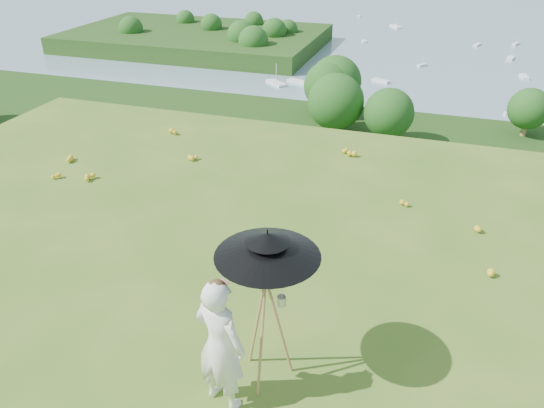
% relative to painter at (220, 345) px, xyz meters
% --- Properties ---
extents(ground, '(14.00, 14.00, 0.00)m').
position_rel_painter_xyz_m(ground, '(-1.98, 1.80, -0.84)').
color(ground, '#416B1E').
rests_on(ground, ground).
extents(forest_slope, '(140.00, 56.00, 22.00)m').
position_rel_painter_xyz_m(forest_slope, '(-1.98, 36.80, -29.84)').
color(forest_slope, '#16360E').
rests_on(forest_slope, bay_water).
extents(shoreline_tier, '(170.00, 28.00, 8.00)m').
position_rel_painter_xyz_m(shoreline_tier, '(-1.98, 76.80, -36.84)').
color(shoreline_tier, slate).
rests_on(shoreline_tier, bay_water).
extents(bay_water, '(700.00, 700.00, 0.00)m').
position_rel_painter_xyz_m(bay_water, '(-1.98, 241.80, -34.84)').
color(bay_water, gray).
rests_on(bay_water, ground).
extents(peninsula, '(90.00, 60.00, 12.00)m').
position_rel_painter_xyz_m(peninsula, '(-76.98, 156.80, -29.84)').
color(peninsula, '#16360E').
rests_on(peninsula, bay_water).
extents(slope_trees, '(110.00, 50.00, 6.00)m').
position_rel_painter_xyz_m(slope_trees, '(-1.98, 36.80, -15.84)').
color(slope_trees, '#225419').
rests_on(slope_trees, forest_slope).
extents(harbor_town, '(110.00, 22.00, 5.00)m').
position_rel_painter_xyz_m(harbor_town, '(-1.98, 76.80, -30.34)').
color(harbor_town, silver).
rests_on(harbor_town, shoreline_tier).
extents(moored_boats, '(140.00, 140.00, 0.70)m').
position_rel_painter_xyz_m(moored_boats, '(-14.48, 162.80, -34.49)').
color(moored_boats, white).
rests_on(moored_boats, bay_water).
extents(wildflowers, '(10.00, 10.50, 0.12)m').
position_rel_painter_xyz_m(wildflowers, '(-1.98, 2.05, -0.78)').
color(wildflowers, gold).
rests_on(wildflowers, ground).
extents(painter, '(0.70, 0.55, 1.68)m').
position_rel_painter_xyz_m(painter, '(0.00, 0.00, 0.00)').
color(painter, white).
rests_on(painter, ground).
extents(field_easel, '(0.83, 0.83, 1.75)m').
position_rel_painter_xyz_m(field_easel, '(0.34, 0.51, 0.04)').
color(field_easel, '#AF8549').
rests_on(field_easel, ground).
extents(sun_umbrella, '(1.40, 1.40, 0.58)m').
position_rel_painter_xyz_m(sun_umbrella, '(0.36, 0.53, 0.89)').
color(sun_umbrella, black).
rests_on(sun_umbrella, field_easel).
extents(painter_cap, '(0.27, 0.29, 0.10)m').
position_rel_painter_xyz_m(painter_cap, '(0.00, 0.00, 0.79)').
color(painter_cap, '#DD7982').
rests_on(painter_cap, painter).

